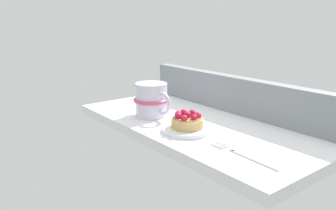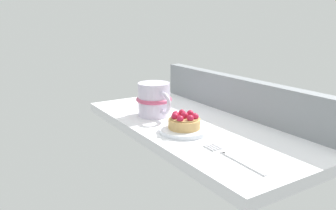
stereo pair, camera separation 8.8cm
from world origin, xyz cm
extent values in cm
cube|color=white|center=(0.00, 0.00, -1.28)|extent=(69.87, 33.68, 2.57)
cube|color=gray|center=(0.00, 15.02, 5.22)|extent=(68.47, 3.64, 10.44)
cylinder|color=silver|center=(4.18, -7.24, 0.53)|extent=(12.07, 12.07, 1.06)
cylinder|color=silver|center=(4.18, -7.24, 0.26)|extent=(6.64, 6.64, 0.53)
cylinder|color=tan|center=(4.18, -7.24, 2.19)|extent=(7.72, 7.72, 2.26)
cylinder|color=#AB854F|center=(4.18, -7.24, 3.47)|extent=(6.79, 6.79, 0.30)
sphere|color=#B71938|center=(4.18, -7.24, 4.18)|extent=(1.85, 1.85, 1.85)
sphere|color=#B71938|center=(6.47, -7.13, 4.05)|extent=(1.63, 1.63, 1.63)
sphere|color=#B71938|center=(5.85, -5.31, 4.03)|extent=(1.69, 1.69, 1.69)
sphere|color=#B71938|center=(3.46, -5.01, 4.17)|extent=(1.66, 1.66, 1.66)
sphere|color=#B71938|center=(1.77, -6.34, 4.14)|extent=(1.65, 1.65, 1.65)
sphere|color=#B71938|center=(2.28, -8.47, 4.12)|extent=(1.78, 1.78, 1.78)
sphere|color=#B71938|center=(3.46, -9.49, 4.14)|extent=(1.69, 1.69, 1.69)
sphere|color=#B71938|center=(5.53, -9.40, 4.03)|extent=(1.63, 1.63, 1.63)
cylinder|color=silver|center=(-12.09, -6.31, 4.66)|extent=(8.85, 8.85, 9.32)
torus|color=#C64C70|center=(-12.09, -6.31, 4.68)|extent=(10.02, 10.02, 1.12)
torus|color=silver|center=(-6.75, -6.31, 4.66)|extent=(6.24, 1.02, 6.24)
cube|color=silver|center=(25.17, -8.29, 0.30)|extent=(11.81, 1.19, 0.60)
cube|color=silver|center=(19.28, -8.05, 0.30)|extent=(1.22, 0.61, 0.60)
cube|color=silver|center=(15.83, -6.80, 0.30)|extent=(3.51, 0.39, 0.60)
cube|color=silver|center=(15.80, -7.54, 0.30)|extent=(3.51, 0.39, 0.60)
cube|color=silver|center=(15.76, -8.27, 0.30)|extent=(3.51, 0.39, 0.60)
cube|color=silver|center=(15.73, -9.00, 0.30)|extent=(3.51, 0.39, 0.60)
camera|label=1|loc=(63.12, -59.06, 27.18)|focal=36.47mm
camera|label=2|loc=(68.15, -51.87, 27.18)|focal=36.47mm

